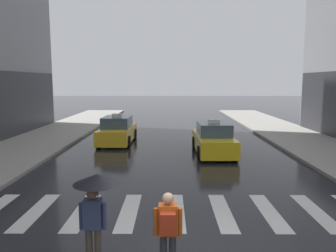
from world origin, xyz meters
TOP-DOWN VIEW (x-y plane):
  - crosswalk_markings at (-0.00, 3.00)m, footprint 11.30×2.80m
  - taxi_lead at (2.10, 10.73)m, footprint 2.00×4.57m
  - taxi_second at (-3.38, 13.70)m, footprint 2.02×4.58m
  - pedestrian_with_umbrella at (-1.63, 0.19)m, footprint 0.96×0.96m
  - pedestrian_with_backpack at (-0.20, -0.12)m, footprint 0.55×0.43m

SIDE VIEW (x-z plane):
  - crosswalk_markings at x=0.00m, z-range 0.00..0.01m
  - taxi_lead at x=2.10m, z-range -0.18..1.63m
  - taxi_second at x=-3.38m, z-range -0.18..1.63m
  - pedestrian_with_backpack at x=-0.20m, z-range 0.15..1.80m
  - pedestrian_with_umbrella at x=-1.63m, z-range 0.55..2.49m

